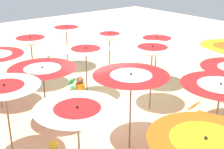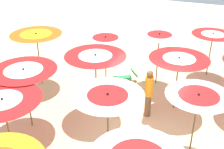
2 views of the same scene
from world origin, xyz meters
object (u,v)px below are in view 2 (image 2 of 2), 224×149
Objects in this scene: beach_umbrella_5 at (198,99)px; beach_umbrella_15 at (36,38)px; beach_umbrella_3 at (213,37)px; beach_umbrella_14 at (24,75)px; beachgoer_0 at (149,93)px; beach_ball at (145,93)px; beach_umbrella_9 at (108,101)px; beach_umbrella_10 at (95,60)px; beach_umbrella_7 at (159,38)px; beach_umbrella_6 at (179,63)px; lounger_0 at (124,78)px; beach_umbrella_13 at (3,105)px; beach_umbrella_11 at (106,41)px.

beach_umbrella_15 is (2.08, 6.99, 0.15)m from beach_umbrella_5.
beach_umbrella_14 is at bearing 139.93° from beach_umbrella_3.
beachgoer_0 is 6.66× the size of beach_ball.
beach_umbrella_10 is at bearing 31.94° from beach_umbrella_9.
beach_umbrella_3 is at bearing -50.14° from beach_umbrella_7.
beach_umbrella_6 is 5.46m from beach_umbrella_14.
beach_umbrella_9 reaches higher than lounger_0.
beachgoer_0 reaches higher than lounger_0.
beach_umbrella_15 reaches higher than beachgoer_0.
beach_umbrella_7 is 1.06× the size of beach_umbrella_13.
beach_umbrella_10 reaches higher than beach_ball.
lounger_0 is (4.34, -1.97, -1.86)m from beach_umbrella_14.
beach_umbrella_11 is 1.00× the size of beach_umbrella_14.
beach_umbrella_10 is at bearing 56.17° from lounger_0.
beach_umbrella_14 reaches higher than beach_umbrella_6.
beachgoer_0 is (2.89, -0.39, -1.28)m from beach_umbrella_9.
beach_umbrella_13 is 0.94× the size of beach_umbrella_15.
beach_umbrella_10 reaches higher than beach_umbrella_3.
beach_umbrella_7 is 5.81m from beach_umbrella_14.
beach_umbrella_3 is at bearing -36.76° from beach_ball.
beach_umbrella_6 is at bearing -87.93° from beachgoer_0.
beach_umbrella_10 reaches higher than beach_umbrella_7.
beach_umbrella_3 is 7.48m from beach_umbrella_9.
beach_umbrella_14 reaches higher than lounger_0.
beach_umbrella_10 is (-1.40, 2.70, 0.28)m from beach_umbrella_6.
beach_umbrella_7 is 0.95× the size of beach_umbrella_9.
beach_umbrella_7 is 2.40m from beach_ball.
beach_umbrella_9 is at bearing -179.06° from beach_ball.
beach_umbrella_10 is (0.95, 3.69, 0.20)m from beach_umbrella_5.
beachgoer_0 is at bearing 50.96° from beach_umbrella_5.
beach_umbrella_7 reaches higher than beach_umbrella_14.
beach_umbrella_11 is 2.78m from beach_ball.
beach_umbrella_6 is at bearing -145.33° from beach_umbrella_7.
beach_umbrella_5 reaches higher than beach_ball.
beach_umbrella_9 is at bearing 74.02° from lounger_0.
beach_umbrella_13 is (-0.96, 2.74, -0.24)m from beach_umbrella_9.
beach_umbrella_11 is at bearing -18.53° from beach_umbrella_14.
beach_umbrella_15 reaches higher than beach_umbrella_14.
beach_umbrella_7 is at bearing -23.65° from beach_umbrella_13.
beach_umbrella_5 is at bearing 103.51° from lounger_0.
beach_umbrella_14 is 0.95× the size of beach_umbrella_15.
beachgoer_0 is (1.48, 1.82, -1.02)m from beach_umbrella_5.
beach_umbrella_15 reaches higher than beach_umbrella_5.
beach_ball is at bearing 173.58° from beach_umbrella_7.
beach_umbrella_15 is at bearing -6.41° from lounger_0.
beach_umbrella_15 is at bearing 98.80° from beach_ball.
beach_umbrella_3 is 6.00m from beach_umbrella_10.
beach_umbrella_15 reaches higher than beach_umbrella_13.
beach_umbrella_14 is 4.41m from beachgoer_0.
lounger_0 is at bearing -24.38° from beach_umbrella_14.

